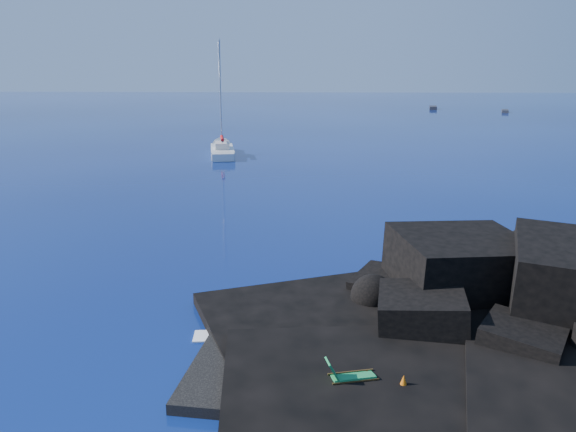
% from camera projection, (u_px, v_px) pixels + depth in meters
% --- Properties ---
extents(ground, '(400.00, 400.00, 0.00)m').
position_uv_depth(ground, '(184.00, 377.00, 17.79)').
color(ground, '#040D3D').
rests_on(ground, ground).
extents(headland, '(24.00, 24.00, 3.60)m').
position_uv_depth(headland, '(561.00, 341.00, 20.13)').
color(headland, black).
rests_on(headland, ground).
extents(beach, '(9.08, 6.86, 0.70)m').
position_uv_depth(beach, '(326.00, 372.00, 18.08)').
color(beach, black).
rests_on(beach, ground).
extents(surf_foam, '(10.00, 8.00, 0.06)m').
position_uv_depth(surf_foam, '(336.00, 313.00, 22.40)').
color(surf_foam, white).
rests_on(surf_foam, ground).
extents(sailboat, '(4.54, 11.98, 12.30)m').
position_uv_depth(sailboat, '(222.00, 155.00, 62.00)').
color(sailboat, silver).
rests_on(sailboat, ground).
extents(deck_chair, '(1.57, 0.97, 1.00)m').
position_uv_depth(deck_chair, '(353.00, 371.00, 16.53)').
color(deck_chair, '#1C8044').
rests_on(deck_chair, beach).
extents(towel, '(1.99, 1.17, 0.05)m').
position_uv_depth(towel, '(294.00, 377.00, 17.11)').
color(towel, white).
rests_on(towel, beach).
extents(sunbather, '(1.71, 0.66, 0.22)m').
position_uv_depth(sunbather, '(294.00, 373.00, 17.07)').
color(sunbather, tan).
rests_on(sunbather, towel).
extents(marker_cone, '(0.47, 0.47, 0.58)m').
position_uv_depth(marker_cone, '(403.00, 384.00, 16.24)').
color(marker_cone, '#D0610A').
rests_on(marker_cone, beach).
extents(distant_boat_a, '(2.46, 5.29, 0.68)m').
position_uv_depth(distant_boat_a, '(433.00, 109.00, 128.51)').
color(distant_boat_a, '#242328').
rests_on(distant_boat_a, ground).
extents(distant_boat_b, '(2.40, 4.40, 0.56)m').
position_uv_depth(distant_boat_b, '(505.00, 112.00, 119.46)').
color(distant_boat_b, '#29292F').
rests_on(distant_boat_b, ground).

